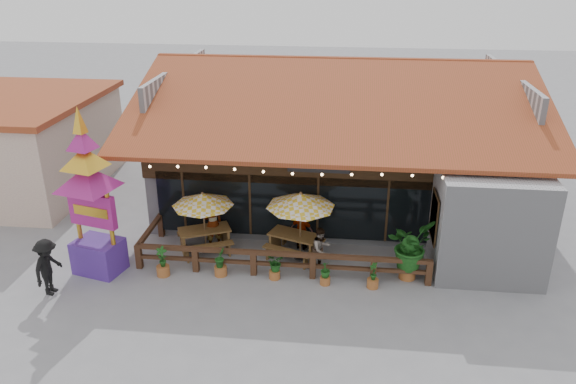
# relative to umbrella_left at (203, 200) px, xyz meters

# --- Properties ---
(ground) EXTENTS (100.00, 100.00, 0.00)m
(ground) POSITION_rel_umbrella_left_xyz_m (4.51, -0.92, -2.05)
(ground) COLOR gray
(ground) RESTS_ON ground
(restaurant_building) EXTENTS (15.50, 14.73, 6.09)m
(restaurant_building) POSITION_rel_umbrella_left_xyz_m (4.77, 5.69, 0.16)
(restaurant_building) COLOR #B2B1B6
(restaurant_building) RESTS_ON ground
(patio_railing) EXTENTS (10.00, 2.60, 0.92)m
(patio_railing) POSITION_rel_umbrella_left_xyz_m (2.26, -1.19, -1.43)
(patio_railing) COLOR #4B291B
(patio_railing) RESTS_ON ground
(neighbor_building) EXTENTS (8.40, 8.40, 4.22)m
(neighbor_building) POSITION_rel_umbrella_left_xyz_m (-10.49, 5.08, 0.09)
(neighbor_building) COLOR beige
(neighbor_building) RESTS_ON ground
(umbrella_left) EXTENTS (2.54, 2.54, 2.35)m
(umbrella_left) POSITION_rel_umbrella_left_xyz_m (0.00, 0.00, 0.00)
(umbrella_left) COLOR brown
(umbrella_left) RESTS_ON ground
(umbrella_right) EXTENTS (2.93, 2.93, 2.57)m
(umbrella_right) POSITION_rel_umbrella_left_xyz_m (3.48, -0.12, 0.20)
(umbrella_right) COLOR brown
(umbrella_right) RESTS_ON ground
(picnic_table_left) EXTENTS (2.31, 2.19, 0.88)m
(picnic_table_left) POSITION_rel_umbrella_left_xyz_m (-0.03, 0.04, -1.45)
(picnic_table_left) COLOR brown
(picnic_table_left) RESTS_ON ground
(picnic_table_right) EXTENTS (2.22, 2.08, 0.87)m
(picnic_table_right) POSITION_rel_umbrella_left_xyz_m (3.26, 0.02, -1.46)
(picnic_table_right) COLOR brown
(picnic_table_right) RESTS_ON ground
(thai_sign_tower) EXTENTS (2.79, 2.79, 6.21)m
(thai_sign_tower) POSITION_rel_umbrella_left_xyz_m (-3.25, -1.74, 1.24)
(thai_sign_tower) COLOR #4C268E
(thai_sign_tower) RESTS_ON ground
(tropical_plant) EXTENTS (1.92, 1.98, 2.09)m
(tropical_plant) POSITION_rel_umbrella_left_xyz_m (7.17, -1.07, -0.85)
(tropical_plant) COLOR #9C592A
(tropical_plant) RESTS_ON ground
(diner_a) EXTENTS (0.86, 0.80, 1.97)m
(diner_a) POSITION_rel_umbrella_left_xyz_m (0.22, 0.34, -1.06)
(diner_a) COLOR #3A2512
(diner_a) RESTS_ON ground
(diner_b) EXTENTS (0.95, 0.95, 1.55)m
(diner_b) POSITION_rel_umbrella_left_xyz_m (4.24, -0.80, -1.27)
(diner_b) COLOR #3A2512
(diner_b) RESTS_ON ground
(diner_c) EXTENTS (0.97, 0.67, 1.52)m
(diner_c) POSITION_rel_umbrella_left_xyz_m (3.47, 0.56, -1.28)
(diner_c) COLOR #3A2512
(diner_c) RESTS_ON ground
(pedestrian) EXTENTS (0.81, 1.29, 1.90)m
(pedestrian) POSITION_rel_umbrella_left_xyz_m (-4.23, -3.24, -1.09)
(pedestrian) COLOR black
(pedestrian) RESTS_ON ground
(planter_a) EXTENTS (0.44, 0.44, 1.08)m
(planter_a) POSITION_rel_umbrella_left_xyz_m (-1.02, -1.81, -1.59)
(planter_a) COLOR #9C592A
(planter_a) RESTS_ON ground
(planter_b) EXTENTS (0.43, 0.47, 1.04)m
(planter_b) POSITION_rel_umbrella_left_xyz_m (0.91, -1.59, -1.58)
(planter_b) COLOR #9C592A
(planter_b) RESTS_ON ground
(planter_c) EXTENTS (0.64, 0.58, 0.91)m
(planter_c) POSITION_rel_umbrella_left_xyz_m (2.75, -1.60, -1.54)
(planter_c) COLOR #9C592A
(planter_c) RESTS_ON ground
(planter_d) EXTENTS (0.45, 0.45, 0.84)m
(planter_d) POSITION_rel_umbrella_left_xyz_m (4.45, -1.76, -1.64)
(planter_d) COLOR #9C592A
(planter_d) RESTS_ON ground
(planter_e) EXTENTS (0.38, 0.38, 0.93)m
(planter_e) POSITION_rel_umbrella_left_xyz_m (6.00, -1.79, -1.66)
(planter_e) COLOR #9C592A
(planter_e) RESTS_ON ground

